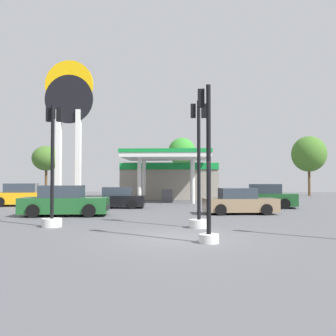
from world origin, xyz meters
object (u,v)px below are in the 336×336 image
Objects in this scene: station_pole_sign at (69,111)px; tree_1 at (182,152)px; traffic_signal_1 at (199,187)px; traffic_signal_0 at (52,189)px; tree_0 at (46,158)px; car_0 at (264,197)px; car_1 at (65,202)px; traffic_signal_3 at (208,186)px; tree_2 at (309,154)px; car_2 at (23,196)px; car_4 at (116,198)px; car_3 at (239,202)px.

station_pole_sign is 15.09m from tree_1.
traffic_signal_1 is at bearing -57.14° from station_pole_sign.
tree_0 is (-11.90, 30.52, 3.01)m from traffic_signal_0.
car_0 is 1.03× the size of car_1.
traffic_signal_0 is 7.10m from traffic_signal_3.
car_0 is at bearing -70.98° from tree_1.
car_0 is at bearing -116.57° from tree_2.
tree_1 reaches higher than traffic_signal_0.
traffic_signal_1 is at bearing -88.10° from tree_1.
traffic_signal_0 reaches higher than car_0.
traffic_signal_0 is (6.42, -11.73, 0.80)m from car_2.
station_pole_sign is 14.31m from car_1.
traffic_signal_0 is at bearing -124.48° from tree_2.
car_1 is at bearing -67.20° from tree_0.
tree_0 is at bearing 111.30° from traffic_signal_0.
traffic_signal_1 reaches higher than car_2.
car_2 is 19.94m from tree_0.
traffic_signal_0 is at bearing -94.32° from car_4.
station_pole_sign reaches higher than car_3.
car_1 is at bearing -73.10° from station_pole_sign.
tree_2 is at bearing 44.81° from car_4.
car_3 is 32.12m from tree_0.
tree_2 is at bearing 27.31° from station_pole_sign.
traffic_signal_1 is at bearing 92.21° from traffic_signal_3.
car_3 is at bearing 76.14° from traffic_signal_3.
traffic_signal_3 is 38.66m from tree_0.
car_4 is at bearing -58.32° from tree_0.
car_2 reaches higher than car_3.
car_1 is at bearing 102.10° from traffic_signal_0.
tree_0 is (-18.05, 34.07, 2.80)m from traffic_signal_3.
traffic_signal_0 is 0.75× the size of tree_1.
car_0 is 0.79× the size of tree_0.
car_3 is at bearing -116.44° from tree_2.
car_2 is (-1.83, -4.70, -7.07)m from station_pole_sign.
car_0 is 17.32m from car_2.
tree_0 is (-22.78, 19.63, 3.81)m from car_0.
car_1 is at bearing -130.45° from tree_2.
car_4 is at bearing -13.48° from car_2.
tree_2 is at bearing 67.03° from traffic_signal_3.
traffic_signal_3 is 0.70× the size of tree_2.
traffic_signal_3 is at bearing -50.56° from car_2.
tree_1 is (5.09, 27.67, 3.55)m from traffic_signal_0.
tree_2 is (26.41, 17.39, 4.17)m from car_2.
station_pole_sign reaches higher than car_2.
tree_0 is (-17.91, 30.50, 2.90)m from traffic_signal_1.
car_3 is at bearing -38.43° from station_pole_sign.
car_0 is 0.96× the size of traffic_signal_0.
station_pole_sign is 2.60× the size of car_1.
traffic_signal_1 is at bearing -32.85° from car_1.
car_2 is 1.01× the size of traffic_signal_3.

